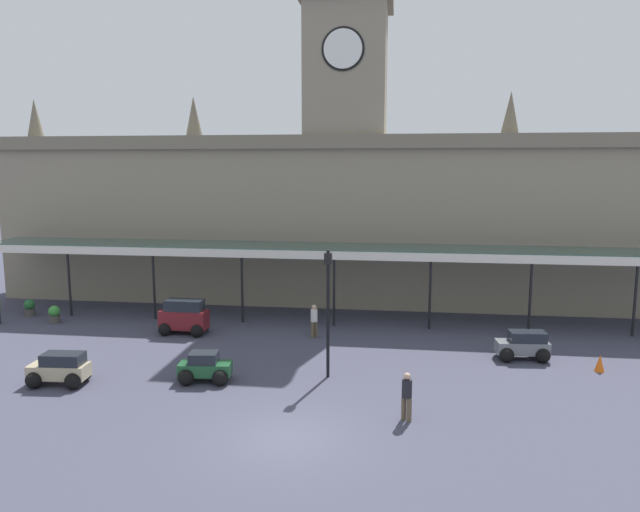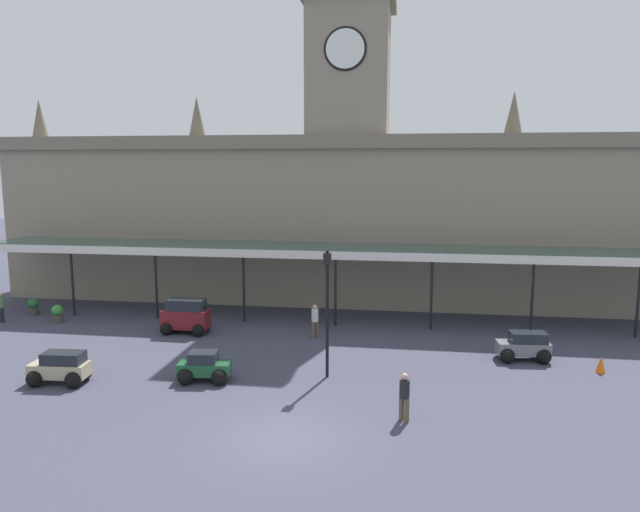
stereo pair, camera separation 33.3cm
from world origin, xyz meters
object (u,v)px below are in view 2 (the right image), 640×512
object	(u,v)px
car_maroon_van	(186,318)
planter_near_kerb	(57,313)
car_green_sedan	(204,369)
car_beige_estate	(60,369)
victorian_lamppost	(327,299)
car_grey_estate	(524,348)
pedestrian_beside_cars	(404,395)
planter_by_canopy	(33,306)
traffic_cone	(601,364)
pedestrian_crossing_forecourt	(315,320)
pedestrian_near_entrance	(1,306)

from	to	relation	value
car_maroon_van	planter_near_kerb	distance (m)	7.86
car_green_sedan	planter_near_kerb	world-z (taller)	car_green_sedan
car_beige_estate	victorian_lamppost	xyz separation A→B (m)	(10.29, 2.24, 2.66)
car_green_sedan	planter_near_kerb	xyz separation A→B (m)	(-11.02, 7.39, -0.01)
car_green_sedan	planter_near_kerb	distance (m)	13.27
car_grey_estate	pedestrian_beside_cars	distance (m)	8.81
car_grey_estate	pedestrian_beside_cars	bearing A→B (deg)	-126.02
car_beige_estate	planter_by_canopy	world-z (taller)	car_beige_estate
car_green_sedan	traffic_cone	world-z (taller)	car_green_sedan
car_green_sedan	car_beige_estate	xyz separation A→B (m)	(-5.52, -1.09, 0.06)
car_green_sedan	pedestrian_crossing_forecourt	xyz separation A→B (m)	(3.41, 6.58, 0.41)
car_green_sedan	planter_by_canopy	distance (m)	15.88
car_maroon_van	car_green_sedan	distance (m)	7.12
pedestrian_beside_cars	victorian_lamppost	bearing A→B (deg)	129.70
car_green_sedan	pedestrian_crossing_forecourt	world-z (taller)	pedestrian_crossing_forecourt
car_maroon_van	pedestrian_beside_cars	bearing A→B (deg)	-38.77
car_green_sedan	pedestrian_crossing_forecourt	distance (m)	7.42
pedestrian_near_entrance	car_green_sedan	bearing A→B (deg)	-26.22
pedestrian_beside_cars	victorian_lamppost	distance (m)	5.40
car_maroon_van	planter_near_kerb	xyz separation A→B (m)	(-7.78, 1.05, -0.32)
car_grey_estate	victorian_lamppost	bearing A→B (deg)	-157.92
planter_by_canopy	car_green_sedan	bearing A→B (deg)	-32.96
car_grey_estate	planter_near_kerb	distance (m)	24.26
car_green_sedan	pedestrian_beside_cars	world-z (taller)	pedestrian_beside_cars
planter_by_canopy	pedestrian_crossing_forecourt	bearing A→B (deg)	-7.01
victorian_lamppost	planter_near_kerb	world-z (taller)	victorian_lamppost
pedestrian_near_entrance	victorian_lamppost	distance (m)	19.79
car_maroon_van	pedestrian_crossing_forecourt	bearing A→B (deg)	2.08
pedestrian_crossing_forecourt	planter_near_kerb	world-z (taller)	pedestrian_crossing_forecourt
pedestrian_near_entrance	pedestrian_crossing_forecourt	size ratio (longest dim) A/B	1.00
car_beige_estate	pedestrian_near_entrance	size ratio (longest dim) A/B	1.38
planter_near_kerb	planter_by_canopy	bearing A→B (deg)	151.47
car_green_sedan	victorian_lamppost	xyz separation A→B (m)	(4.77, 1.15, 2.72)
victorian_lamppost	traffic_cone	xyz separation A→B (m)	(11.15, 2.16, -2.86)
planter_near_kerb	car_maroon_van	bearing A→B (deg)	-7.68
car_grey_estate	victorian_lamppost	size ratio (longest dim) A/B	0.44
planter_by_canopy	planter_near_kerb	bearing A→B (deg)	-28.53
pedestrian_beside_cars	victorian_lamppost	world-z (taller)	victorian_lamppost
car_grey_estate	car_green_sedan	distance (m)	13.82
car_beige_estate	pedestrian_crossing_forecourt	world-z (taller)	pedestrian_crossing_forecourt
car_grey_estate	pedestrian_beside_cars	size ratio (longest dim) A/B	1.39
car_green_sedan	pedestrian_beside_cars	size ratio (longest dim) A/B	1.28
car_green_sedan	pedestrian_near_entrance	size ratio (longest dim) A/B	1.28
victorian_lamppost	pedestrian_near_entrance	bearing A→B (deg)	162.97
car_maroon_van	traffic_cone	distance (m)	19.40
pedestrian_crossing_forecourt	planter_near_kerb	bearing A→B (deg)	176.80
pedestrian_beside_cars	planter_by_canopy	world-z (taller)	pedestrian_beside_cars
victorian_lamppost	planter_near_kerb	size ratio (longest dim) A/B	5.44
car_beige_estate	planter_near_kerb	world-z (taller)	car_beige_estate
pedestrian_near_entrance	traffic_cone	xyz separation A→B (m)	(29.94, -3.59, -0.55)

